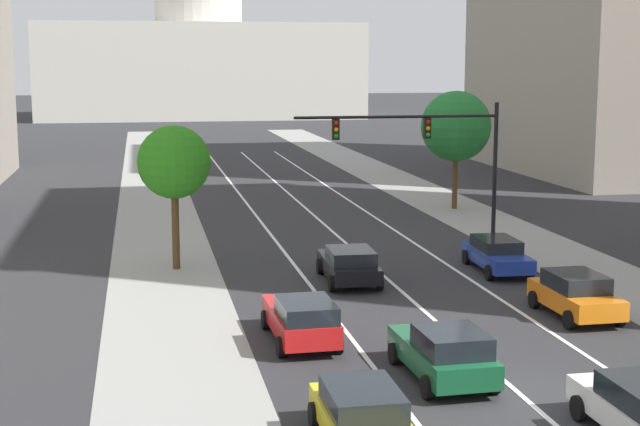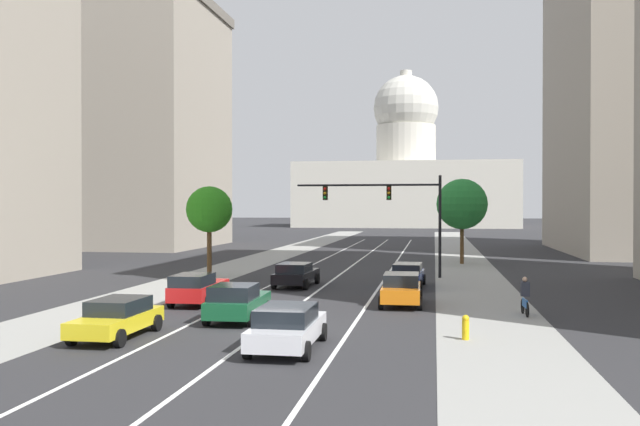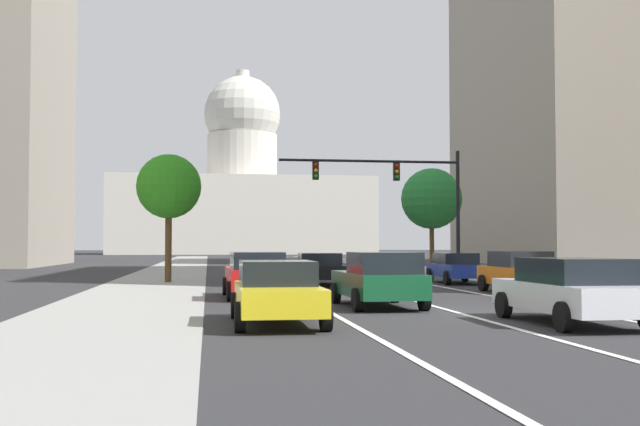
# 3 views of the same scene
# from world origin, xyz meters

# --- Properties ---
(ground_plane) EXTENTS (400.00, 400.00, 0.00)m
(ground_plane) POSITION_xyz_m (0.00, 40.00, 0.00)
(ground_plane) COLOR #2B2B2D
(sidewalk_left) EXTENTS (4.62, 130.00, 0.01)m
(sidewalk_left) POSITION_xyz_m (-8.93, 35.00, 0.01)
(sidewalk_left) COLOR gray
(sidewalk_left) RESTS_ON ground
(sidewalk_right) EXTENTS (4.62, 130.00, 0.01)m
(sidewalk_right) POSITION_xyz_m (8.93, 35.00, 0.01)
(sidewalk_right) COLOR gray
(sidewalk_right) RESTS_ON ground
(lane_stripe_left) EXTENTS (0.16, 90.00, 0.01)m
(lane_stripe_left) POSITION_xyz_m (-3.31, 25.00, 0.01)
(lane_stripe_left) COLOR white
(lane_stripe_left) RESTS_ON ground
(lane_stripe_center) EXTENTS (0.16, 90.00, 0.01)m
(lane_stripe_center) POSITION_xyz_m (0.00, 25.00, 0.01)
(lane_stripe_center) COLOR white
(lane_stripe_center) RESTS_ON ground
(lane_stripe_right) EXTENTS (0.16, 90.00, 0.01)m
(lane_stripe_right) POSITION_xyz_m (3.31, 25.00, 0.01)
(lane_stripe_right) COLOR white
(lane_stripe_right) RESTS_ON ground
(capitol_building) EXTENTS (49.70, 23.42, 36.18)m
(capitol_building) POSITION_xyz_m (0.00, 131.06, 11.31)
(capitol_building) COLOR beige
(capitol_building) RESTS_ON ground
(car_black) EXTENTS (2.26, 4.76, 1.44)m
(car_black) POSITION_xyz_m (-1.66, 13.56, 0.75)
(car_black) COLOR black
(car_black) RESTS_ON ground
(car_green) EXTENTS (2.19, 4.48, 1.59)m
(car_green) POSITION_xyz_m (-1.65, 1.38, 0.81)
(car_green) COLOR #14512D
(car_green) RESTS_ON ground
(car_yellow) EXTENTS (2.01, 4.53, 1.43)m
(car_yellow) POSITION_xyz_m (-4.96, -2.84, 0.76)
(car_yellow) COLOR yellow
(car_yellow) RESTS_ON ground
(car_orange) EXTENTS (2.08, 4.15, 1.56)m
(car_orange) POSITION_xyz_m (4.96, 6.95, 0.81)
(car_orange) COLOR orange
(car_orange) RESTS_ON ground
(car_blue) EXTENTS (2.12, 4.74, 1.41)m
(car_blue) POSITION_xyz_m (4.96, 14.41, 0.75)
(car_blue) COLOR #1E389E
(car_blue) RESTS_ON ground
(car_red) EXTENTS (2.07, 4.58, 1.56)m
(car_red) POSITION_xyz_m (-4.96, 5.64, 0.81)
(car_red) COLOR red
(car_red) RESTS_ON ground
(traffic_signal_mast) EXTENTS (9.87, 0.39, 6.91)m
(traffic_signal_mast) POSITION_xyz_m (3.76, 19.92, 4.97)
(traffic_signal_mast) COLOR black
(traffic_signal_mast) RESTS_ON ground
(street_tree_near_right) EXTENTS (4.23, 4.23, 7.12)m
(street_tree_near_right) POSITION_xyz_m (8.82, 31.32, 4.99)
(street_tree_near_right) COLOR #51381E
(street_tree_near_right) RESTS_ON ground
(street_tree_near_left) EXTENTS (3.12, 3.12, 6.18)m
(street_tree_near_left) POSITION_xyz_m (-8.41, 17.41, 4.59)
(street_tree_near_left) COLOR #51381E
(street_tree_near_left) RESTS_ON ground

